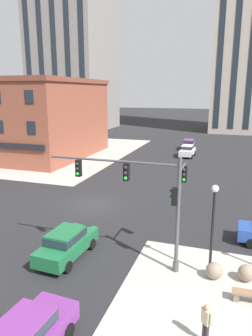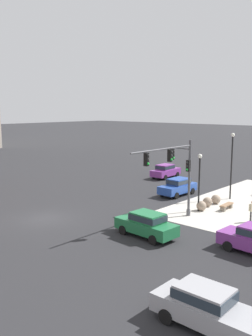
% 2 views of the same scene
% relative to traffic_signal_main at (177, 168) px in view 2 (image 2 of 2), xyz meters
% --- Properties ---
extents(ground_plane, '(320.00, 320.00, 0.00)m').
position_rel_traffic_signal_main_xyz_m(ground_plane, '(-6.85, 7.68, -4.10)').
color(ground_plane, '#262628').
extents(traffic_signal_main, '(7.28, 2.09, 6.15)m').
position_rel_traffic_signal_main_xyz_m(traffic_signal_main, '(0.00, 0.00, 0.00)').
color(traffic_signal_main, '#4C4C51').
rests_on(traffic_signal_main, ground).
extents(bollard_sphere_curb_a, '(0.84, 0.84, 0.84)m').
position_rel_traffic_signal_main_xyz_m(bollard_sphere_curb_a, '(3.38, -0.25, -3.68)').
color(bollard_sphere_curb_a, gray).
rests_on(bollard_sphere_curb_a, ground).
extents(bollard_sphere_curb_b, '(0.84, 0.84, 0.84)m').
position_rel_traffic_signal_main_xyz_m(bollard_sphere_curb_b, '(4.92, 0.04, -3.68)').
color(bollard_sphere_curb_b, gray).
rests_on(bollard_sphere_curb_b, ground).
extents(bollard_sphere_curb_c, '(0.84, 0.84, 0.84)m').
position_rel_traffic_signal_main_xyz_m(bollard_sphere_curb_c, '(6.27, -0.04, -3.68)').
color(bollard_sphere_curb_c, gray).
rests_on(bollard_sphere_curb_c, ground).
extents(bench_near_signal, '(1.82, 0.55, 0.49)m').
position_rel_traffic_signal_main_xyz_m(bench_near_signal, '(5.14, -1.67, -3.77)').
color(bench_near_signal, '#8E6B4C').
rests_on(bench_near_signal, ground).
extents(pedestrian_walking_east, '(0.42, 0.41, 1.63)m').
position_rel_traffic_signal_main_xyz_m(pedestrian_walking_east, '(3.31, -4.69, -3.17)').
color(pedestrian_walking_east, '#333333').
rests_on(pedestrian_walking_east, ground).
extents(street_lamp_corner_near, '(0.36, 0.36, 4.87)m').
position_rel_traffic_signal_main_xyz_m(street_lamp_corner_near, '(3.15, -0.10, -1.00)').
color(street_lamp_corner_near, black).
rests_on(street_lamp_corner_near, ground).
extents(street_lamp_mid_sidewalk, '(0.36, 0.36, 6.31)m').
position_rel_traffic_signal_main_xyz_m(street_lamp_mid_sidewalk, '(8.87, -0.14, -0.22)').
color(street_lamp_mid_sidewalk, black).
rests_on(street_lamp_mid_sidewalk, ground).
extents(car_main_northbound_near, '(4.48, 2.05, 1.68)m').
position_rel_traffic_signal_main_xyz_m(car_main_northbound_near, '(13.46, 10.82, -3.18)').
color(car_main_northbound_near, '#7A3389').
rests_on(car_main_northbound_near, ground).
extents(car_main_northbound_far, '(4.45, 1.98, 1.68)m').
position_rel_traffic_signal_main_xyz_m(car_main_northbound_far, '(6.79, 4.45, -3.18)').
color(car_main_northbound_far, '#23479E').
rests_on(car_main_northbound_far, ground).
extents(car_main_southbound_far, '(2.06, 4.48, 1.68)m').
position_rel_traffic_signal_main_xyz_m(car_main_southbound_far, '(-4.66, -0.78, -3.18)').
color(car_main_southbound_far, '#1E6B3D').
rests_on(car_main_southbound_far, ground).
extents(car_parked_curb, '(1.92, 4.41, 1.68)m').
position_rel_traffic_signal_main_xyz_m(car_parked_curb, '(-11.23, -9.09, -3.18)').
color(car_parked_curb, '#99999E').
rests_on(car_parked_curb, ground).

